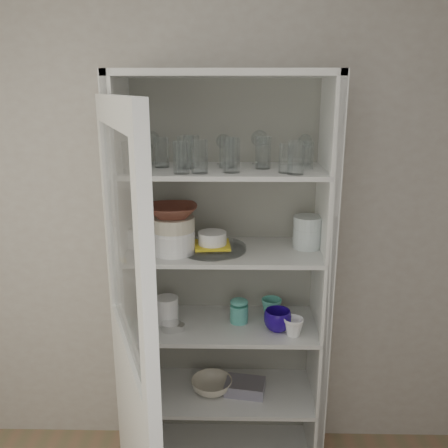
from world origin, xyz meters
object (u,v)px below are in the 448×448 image
at_px(pantry_cabinet, 224,303).
at_px(cream_dish, 212,385).
at_px(cream_bowl, 173,224).
at_px(teal_jar, 239,312).
at_px(plate_stack_front, 173,241).
at_px(mug_blue, 278,320).
at_px(white_canister, 167,310).
at_px(cupboard_door, 133,397).
at_px(glass_platter, 212,248).
at_px(plate_stack_back, 144,234).
at_px(terracotta_bowl, 172,211).
at_px(grey_bowl_stack, 307,232).
at_px(goblet_2, 259,146).
at_px(goblet_0, 152,146).
at_px(tin_box, 245,387).
at_px(mug_white, 293,327).
at_px(mug_teal, 271,308).
at_px(goblet_3, 305,148).
at_px(yellow_trivet, 212,245).
at_px(goblet_1, 223,148).
at_px(measuring_cups, 171,326).
at_px(white_ramekin, 212,238).

bearing_deg(pantry_cabinet, cream_dish, -130.18).
xyz_separation_m(cream_bowl, teal_jar, (0.32, 0.07, -0.49)).
bearing_deg(plate_stack_front, mug_blue, -2.17).
bearing_deg(mug_blue, white_canister, 163.20).
relative_size(teal_jar, white_canister, 0.82).
bearing_deg(cupboard_door, glass_platter, 134.66).
bearing_deg(mug_blue, plate_stack_back, 157.23).
bearing_deg(pantry_cabinet, teal_jar, -36.47).
relative_size(plate_stack_back, terracotta_bowl, 0.99).
relative_size(cream_bowl, cream_dish, 0.95).
bearing_deg(mug_blue, glass_platter, 160.29).
bearing_deg(grey_bowl_stack, goblet_2, 161.14).
distance_m(goblet_0, glass_platter, 0.58).
relative_size(white_canister, tin_box, 0.66).
bearing_deg(goblet_2, mug_white, -54.55).
relative_size(goblet_2, mug_teal, 1.72).
height_order(glass_platter, tin_box, glass_platter).
distance_m(plate_stack_front, mug_blue, 0.65).
bearing_deg(white_canister, mug_blue, -7.70).
bearing_deg(goblet_3, cupboard_door, -133.83).
bearing_deg(plate_stack_back, goblet_3, 2.03).
distance_m(terracotta_bowl, mug_teal, 0.75).
bearing_deg(pantry_cabinet, glass_platter, -124.72).
distance_m(plate_stack_front, grey_bowl_stack, 0.66).
bearing_deg(white_canister, teal_jar, 1.41).
distance_m(goblet_0, goblet_2, 0.53).
distance_m(cupboard_door, mug_white, 0.85).
height_order(mug_blue, cream_dish, mug_blue).
bearing_deg(glass_platter, mug_blue, -10.61).
distance_m(yellow_trivet, cream_dish, 0.79).
distance_m(yellow_trivet, teal_jar, 0.39).
distance_m(white_canister, tin_box, 0.60).
height_order(goblet_1, mug_teal, goblet_1).
bearing_deg(tin_box, goblet_3, 26.02).
height_order(mug_white, teal_jar, teal_jar).
height_order(cupboard_door, goblet_0, cupboard_door).
relative_size(terracotta_bowl, tin_box, 1.14).
distance_m(cupboard_door, plate_stack_front, 0.74).
xyz_separation_m(cream_bowl, yellow_trivet, (0.18, 0.04, -0.12)).
bearing_deg(goblet_3, mug_white, -101.59).
distance_m(cream_bowl, measuring_cups, 0.53).
bearing_deg(glass_platter, white_ramekin, 0.00).
xyz_separation_m(cream_bowl, cream_dish, (0.18, 0.04, -0.91)).
xyz_separation_m(pantry_cabinet, mug_teal, (0.25, 0.01, -0.03)).
height_order(goblet_0, goblet_1, goblet_0).
xyz_separation_m(goblet_1, mug_teal, (0.25, -0.03, -0.83)).
distance_m(goblet_3, grey_bowl_stack, 0.41).
distance_m(grey_bowl_stack, cream_dish, 0.97).
distance_m(goblet_1, terracotta_bowl, 0.40).
height_order(plate_stack_back, yellow_trivet, plate_stack_back).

